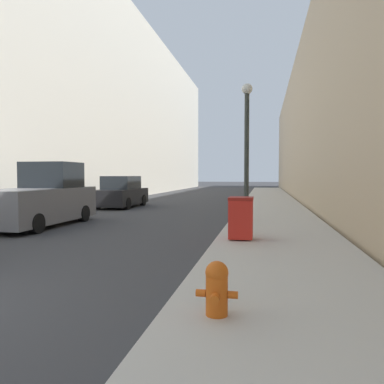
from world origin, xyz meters
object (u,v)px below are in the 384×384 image
fire_hydrant (217,287)px  pickup_truck (42,199)px  lamppost (247,147)px  trash_bin (241,218)px  parked_sedan_near (121,193)px

fire_hydrant → pickup_truck: size_ratio=0.13×
fire_hydrant → lamppost: lamppost is taller
fire_hydrant → trash_bin: bearing=90.4°
lamppost → pickup_truck: (-7.32, -1.54, -1.91)m
fire_hydrant → pickup_truck: pickup_truck is taller
lamppost → pickup_truck: size_ratio=0.99×
trash_bin → fire_hydrant: bearing=-89.6°
lamppost → pickup_truck: lamppost is taller
fire_hydrant → lamppost: size_ratio=0.13×
trash_bin → lamppost: lamppost is taller
pickup_truck → trash_bin: bearing=-18.2°
fire_hydrant → parked_sedan_near: size_ratio=0.15×
parked_sedan_near → lamppost: bearing=-41.0°
trash_bin → pickup_truck: bearing=161.8°
fire_hydrant → lamppost: bearing=90.5°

